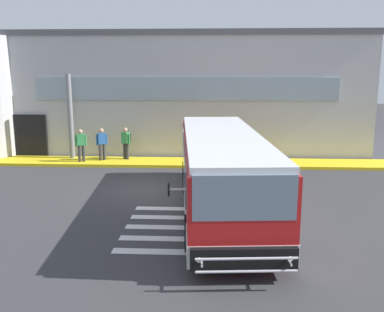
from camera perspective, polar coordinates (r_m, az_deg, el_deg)
ground_plane at (r=17.51m, az=-5.46°, el=-4.51°), size 80.00×90.00×0.02m
bay_paint_stripes at (r=13.35m, az=0.53°, el=-9.61°), size 4.40×3.96×0.01m
terminal_building at (r=28.49m, az=-3.57°, el=8.75°), size 23.82×13.80×6.87m
boarding_curb at (r=22.10m, az=-3.67°, el=-0.86°), size 26.02×2.00×0.15m
entry_support_column at (r=23.43m, az=-16.02°, el=5.12°), size 0.28×0.28×4.44m
bus_main_foreground at (r=14.63m, az=4.00°, el=-2.28°), size 3.42×11.02×2.70m
passenger_near_column at (r=22.47m, az=-14.68°, el=1.60°), size 0.55×0.35×1.68m
passenger_by_doorway at (r=22.58m, az=-12.01°, el=1.78°), size 0.53×0.37×1.68m
passenger_at_curb_edge at (r=22.64m, az=-8.84°, el=2.00°), size 0.53×0.49×1.68m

